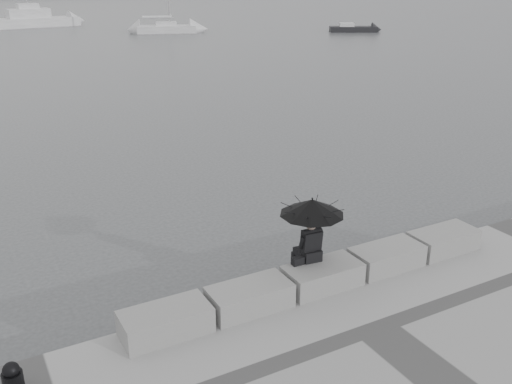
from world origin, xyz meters
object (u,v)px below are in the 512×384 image
sailboat_right (166,28)px  motor_cruiser (38,19)px  seated_person (312,214)px  mooring_bollard (13,383)px  small_motorboat (353,29)px

sailboat_right → motor_cruiser: sailboat_right is taller
seated_person → mooring_bollard: bearing=-166.9°
motor_cruiser → small_motorboat: (30.68, -24.01, -0.57)m
seated_person → small_motorboat: seated_person is taller
mooring_bollard → motor_cruiser: motor_cruiser is taller
sailboat_right → small_motorboat: 21.32m
sailboat_right → motor_cruiser: 18.67m
seated_person → sailboat_right: (17.08, 54.58, -1.49)m
sailboat_right → small_motorboat: (19.18, -9.30, -0.22)m
mooring_bollard → motor_cruiser: size_ratio=0.06×
sailboat_right → seated_person: bearing=-88.4°
motor_cruiser → small_motorboat: bearing=-43.9°
sailboat_right → motor_cruiser: bearing=146.9°
sailboat_right → small_motorboat: bearing=-6.9°
mooring_bollard → small_motorboat: bearing=47.5°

